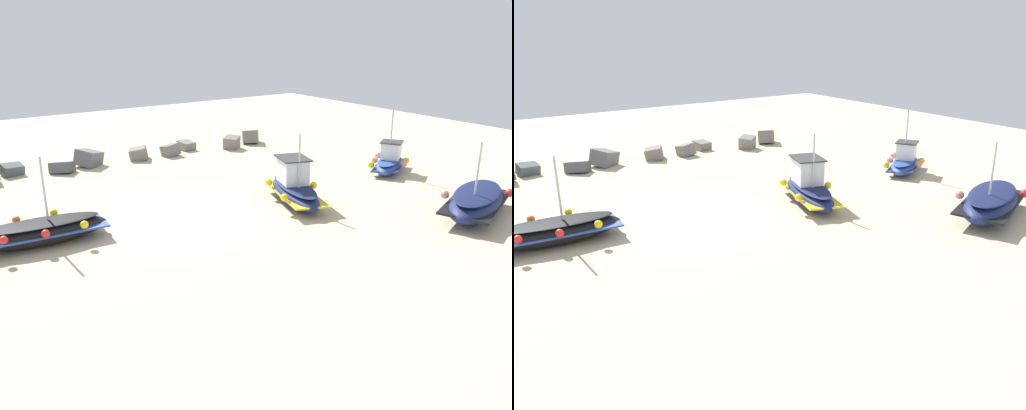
# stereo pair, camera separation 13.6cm
# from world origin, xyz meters

# --- Properties ---
(ground_plane) EXTENTS (57.09, 57.09, 0.00)m
(ground_plane) POSITION_xyz_m (0.00, 0.00, 0.00)
(ground_plane) COLOR beige
(fishing_boat_0) EXTENTS (2.81, 4.69, 3.18)m
(fishing_boat_0) POSITION_xyz_m (5.01, -1.08, 0.66)
(fishing_boat_0) COLOR navy
(fishing_boat_0) RESTS_ON ground_plane
(fishing_boat_1) EXTENTS (3.48, 2.84, 3.50)m
(fishing_boat_1) POSITION_xyz_m (12.32, -0.02, 0.54)
(fishing_boat_1) COLOR #2D4C9E
(fishing_boat_1) RESTS_ON ground_plane
(fishing_boat_2) EXTENTS (4.79, 2.25, 3.22)m
(fishing_boat_2) POSITION_xyz_m (-5.26, 0.59, 0.47)
(fishing_boat_2) COLOR black
(fishing_boat_2) RESTS_ON ground_plane
(fishing_boat_3) EXTENTS (5.25, 3.53, 3.22)m
(fishing_boat_3) POSITION_xyz_m (10.09, -6.60, 0.59)
(fishing_boat_3) COLOR navy
(fishing_boat_3) RESTS_ON ground_plane
(breakwater_rocks) EXTENTS (21.53, 2.61, 1.34)m
(breakwater_rocks) POSITION_xyz_m (0.24, 10.15, 0.38)
(breakwater_rocks) COLOR #4C5156
(breakwater_rocks) RESTS_ON ground_plane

